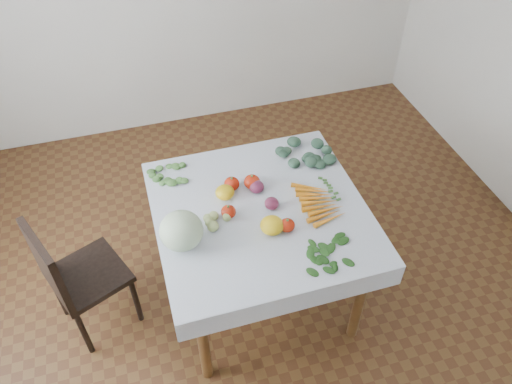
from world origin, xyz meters
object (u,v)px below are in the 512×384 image
chair (72,275)px  heirloom_back (225,192)px  cabbage (181,231)px  table (260,223)px  carrot_bunch (319,202)px

chair → heirloom_back: bearing=4.8°
heirloom_back → cabbage: bearing=-137.0°
table → cabbage: cabbage is taller
cabbage → heirloom_back: (0.28, 0.26, -0.06)m
table → heirloom_back: bearing=136.6°
table → carrot_bunch: (0.32, -0.05, 0.12)m
carrot_bunch → table: bearing=170.6°
carrot_bunch → cabbage: bearing=-175.3°
table → carrot_bunch: bearing=-9.4°
cabbage → carrot_bunch: cabbage is taller
table → heirloom_back: (-0.16, 0.15, 0.14)m
chair → carrot_bunch: bearing=-5.3°
heirloom_back → carrot_bunch: (0.48, -0.20, -0.02)m
chair → table: bearing=-4.1°
cabbage → carrot_bunch: 0.76m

